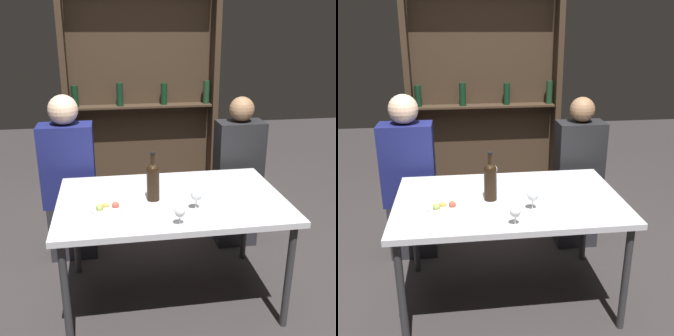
% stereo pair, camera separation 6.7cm
% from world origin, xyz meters
% --- Properties ---
extents(ground_plane, '(10.00, 10.00, 0.00)m').
position_xyz_m(ground_plane, '(0.00, 0.00, 0.00)').
color(ground_plane, '#332D2D').
extents(dining_table, '(1.40, 0.88, 0.74)m').
position_xyz_m(dining_table, '(0.00, 0.00, 0.68)').
color(dining_table, silver).
rests_on(dining_table, ground_plane).
extents(wine_rack_wall, '(1.61, 0.21, 2.36)m').
position_xyz_m(wine_rack_wall, '(0.00, 1.96, 1.18)').
color(wine_rack_wall, '#38281C').
rests_on(wine_rack_wall, ground_plane).
extents(wine_bottle, '(0.08, 0.08, 0.31)m').
position_xyz_m(wine_bottle, '(-0.11, -0.01, 0.87)').
color(wine_bottle, black).
rests_on(wine_bottle, dining_table).
extents(wine_glass_0, '(0.06, 0.06, 0.11)m').
position_xyz_m(wine_glass_0, '(-0.01, -0.36, 0.81)').
color(wine_glass_0, silver).
rests_on(wine_glass_0, dining_table).
extents(wine_glass_1, '(0.07, 0.07, 0.13)m').
position_xyz_m(wine_glass_1, '(0.12, -0.19, 0.82)').
color(wine_glass_1, silver).
rests_on(wine_glass_1, dining_table).
extents(wine_glass_2, '(0.07, 0.07, 0.12)m').
position_xyz_m(wine_glass_2, '(-0.07, 0.29, 0.82)').
color(wine_glass_2, silver).
rests_on(wine_glass_2, dining_table).
extents(food_plate_0, '(0.21, 0.21, 0.05)m').
position_xyz_m(food_plate_0, '(-0.40, -0.10, 0.75)').
color(food_plate_0, silver).
rests_on(food_plate_0, dining_table).
extents(seated_person_left, '(0.39, 0.22, 1.29)m').
position_xyz_m(seated_person_left, '(-0.68, 0.65, 0.61)').
color(seated_person_left, '#26262B').
rests_on(seated_person_left, ground_plane).
extents(seated_person_right, '(0.37, 0.22, 1.24)m').
position_xyz_m(seated_person_right, '(0.65, 0.65, 0.59)').
color(seated_person_right, '#26262B').
rests_on(seated_person_right, ground_plane).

